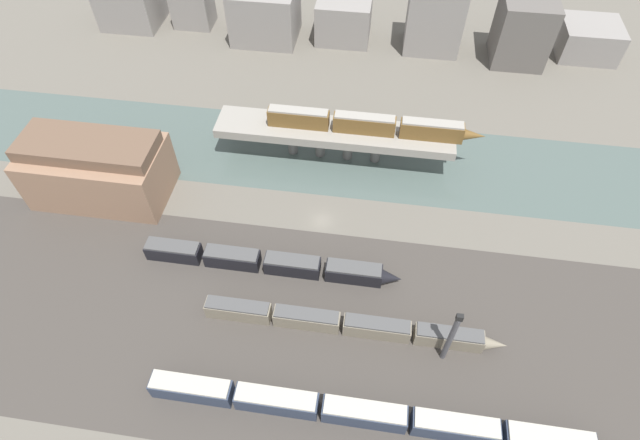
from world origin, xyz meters
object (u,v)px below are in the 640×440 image
object	(u,v)px
train_yard_mid	(349,324)
warehouse_building	(98,168)
train_on_bridge	(371,124)
train_yard_near	(374,415)
signal_tower	(451,338)
train_yard_far	(270,262)

from	to	relation	value
train_yard_mid	warehouse_building	bearing A→B (deg)	155.34
train_on_bridge	train_yard_near	xyz separation A→B (m)	(5.64, -56.64, -7.84)
train_yard_mid	signal_tower	xyz separation A→B (m)	(15.76, -2.66, 5.08)
warehouse_building	signal_tower	world-z (taller)	warehouse_building
train_yard_near	train_yard_far	bearing A→B (deg)	130.31
train_yard_near	train_yard_far	world-z (taller)	train_yard_near
train_yard_near	warehouse_building	bearing A→B (deg)	146.50
train_yard_mid	signal_tower	distance (m)	16.77
train_on_bridge	signal_tower	bearing A→B (deg)	-70.26
train_yard_mid	train_yard_far	xyz separation A→B (m)	(-15.79, 10.45, -0.03)
train_yard_mid	train_yard_near	bearing A→B (deg)	-69.84
train_on_bridge	signal_tower	world-z (taller)	signal_tower
train_yard_near	signal_tower	size ratio (longest dim) A/B	5.09
train_yard_near	warehouse_building	distance (m)	70.90
train_on_bridge	signal_tower	size ratio (longest dim) A/B	3.30
train_on_bridge	train_yard_near	bearing A→B (deg)	-84.32
train_on_bridge	warehouse_building	bearing A→B (deg)	-161.75
train_on_bridge	train_yard_near	size ratio (longest dim) A/B	0.65
train_on_bridge	train_yard_mid	xyz separation A→B (m)	(0.36, -42.26, -8.05)
warehouse_building	train_yard_far	bearing A→B (deg)	-20.54
signal_tower	train_yard_far	bearing A→B (deg)	157.43
train_yard_far	signal_tower	xyz separation A→B (m)	(31.55, -13.12, 5.11)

